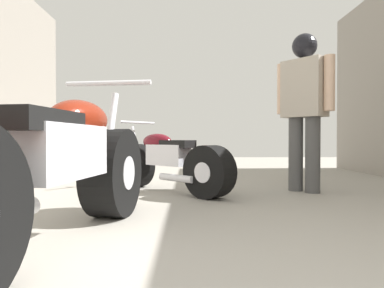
{
  "coord_description": "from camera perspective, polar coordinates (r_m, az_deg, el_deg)",
  "views": [
    {
      "loc": [
        -0.2,
        -0.12,
        0.61
      ],
      "look_at": [
        -0.16,
        3.17,
        0.56
      ],
      "focal_mm": 31.21,
      "sensor_mm": 36.0,
      "label": 1
    }
  ],
  "objects": [
    {
      "name": "motorcycle_maroon_cruiser",
      "position": [
        1.96,
        -22.27,
        -4.4
      ],
      "size": [
        0.74,
        2.26,
        1.05
      ],
      "color": "black",
      "rests_on": "ground_plane"
    },
    {
      "name": "ground_plane",
      "position": [
        3.48,
        2.65,
        -9.26
      ],
      "size": [
        15.82,
        15.82,
        0.0
      ],
      "primitive_type": "plane",
      "color": "#9E998E"
    },
    {
      "name": "motorcycle_black_naked",
      "position": [
        3.83,
        -3.83,
        -3.21
      ],
      "size": [
        1.45,
        1.39,
        0.84
      ],
      "color": "black",
      "rests_on": "ground_plane"
    },
    {
      "name": "mechanic_in_blue",
      "position": [
        4.1,
        18.64,
        7.58
      ],
      "size": [
        0.55,
        0.62,
        1.83
      ],
      "color": "#4C4C4C",
      "rests_on": "ground_plane"
    }
  ]
}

